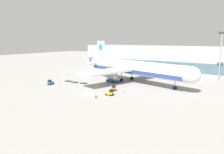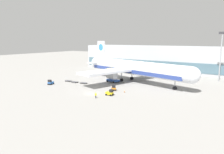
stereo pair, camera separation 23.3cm
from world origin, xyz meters
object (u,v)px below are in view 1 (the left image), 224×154
at_px(baggage_dolly_second, 75,82).
at_px(ground_crew_near, 96,95).
at_px(baggage_tug_far, 50,82).
at_px(baggage_dolly_lead, 68,81).
at_px(airplane_main, 133,68).
at_px(baggage_tug_foreground, 114,88).
at_px(baggage_tug_mid, 110,93).
at_px(light_mast, 221,53).
at_px(scissor_lift_loader, 113,77).
at_px(traffic_cone_near, 125,91).
at_px(baggage_dolly_third, 84,83).

relative_size(baggage_dolly_second, ground_crew_near, 2.08).
height_order(baggage_tug_far, baggage_dolly_lead, baggage_tug_far).
height_order(airplane_main, baggage_tug_foreground, airplane_main).
distance_m(baggage_tug_mid, baggage_tug_far, 29.23).
xyz_separation_m(light_mast, scissor_lift_loader, (-36.76, -26.55, -10.06)).
bearing_deg(traffic_cone_near, light_mast, 59.22).
distance_m(scissor_lift_loader, ground_crew_near, 26.21).
relative_size(scissor_lift_loader, baggage_tug_foreground, 2.06).
bearing_deg(baggage_tug_foreground, scissor_lift_loader, 178.99).
relative_size(scissor_lift_loader, baggage_dolly_second, 1.55).
bearing_deg(traffic_cone_near, baggage_dolly_lead, 173.56).
bearing_deg(scissor_lift_loader, light_mast, 50.55).
xyz_separation_m(baggage_dolly_second, baggage_dolly_third, (4.54, 0.42, 0.00)).
height_order(light_mast, airplane_main, light_mast).
distance_m(airplane_main, baggage_tug_mid, 25.42).
xyz_separation_m(baggage_tug_far, baggage_dolly_lead, (1.16, 8.67, -0.49)).
xyz_separation_m(light_mast, baggage_tug_far, (-54.51, -44.71, -11.35)).
distance_m(baggage_tug_foreground, baggage_dolly_third, 16.97).
distance_m(scissor_lift_loader, baggage_tug_mid, 22.27).
relative_size(baggage_dolly_second, traffic_cone_near, 5.14).
distance_m(light_mast, baggage_dolly_second, 62.41).
bearing_deg(baggage_tug_mid, ground_crew_near, -113.12).
bearing_deg(scissor_lift_loader, airplane_main, 54.72).
relative_size(airplane_main, traffic_cone_near, 78.14).
xyz_separation_m(airplane_main, scissor_lift_loader, (-6.39, -5.36, -3.67)).
xyz_separation_m(scissor_lift_loader, baggage_dolly_third, (-7.98, -9.47, -1.78)).
bearing_deg(baggage_tug_far, baggage_dolly_lead, 160.04).
relative_size(baggage_tug_mid, ground_crew_near, 1.43).
distance_m(baggage_tug_far, baggage_dolly_second, 9.80).
xyz_separation_m(baggage_tug_foreground, baggage_dolly_lead, (-25.28, 3.13, -0.49)).
distance_m(light_mast, baggage_tug_foreground, 49.51).
bearing_deg(scissor_lift_loader, baggage_tug_mid, -44.25).
xyz_separation_m(baggage_tug_foreground, baggage_tug_mid, (2.78, -6.42, 0.00)).
bearing_deg(light_mast, baggage_dolly_second, -143.52).
distance_m(baggage_tug_far, baggage_dolly_lead, 8.76).
xyz_separation_m(scissor_lift_loader, ground_crew_near, (9.79, -24.29, -1.10)).
relative_size(scissor_lift_loader, baggage_tug_far, 2.16).
distance_m(scissor_lift_loader, baggage_dolly_third, 12.51).
distance_m(baggage_tug_mid, traffic_cone_near, 6.46).
relative_size(baggage_tug_foreground, baggage_tug_far, 1.04).
relative_size(light_mast, baggage_tug_foreground, 7.43).
bearing_deg(light_mast, traffic_cone_near, -120.78).
distance_m(light_mast, baggage_dolly_third, 58.64).
distance_m(baggage_tug_mid, baggage_dolly_second, 25.68).
bearing_deg(baggage_tug_mid, traffic_cone_near, 68.19).
bearing_deg(baggage_tug_mid, baggage_dolly_third, 148.34).
relative_size(airplane_main, baggage_tug_far, 21.18).
relative_size(baggage_tug_foreground, baggage_dolly_second, 0.75).
bearing_deg(airplane_main, baggage_tug_foreground, -68.00).
distance_m(baggage_tug_foreground, baggage_tug_far, 27.02).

